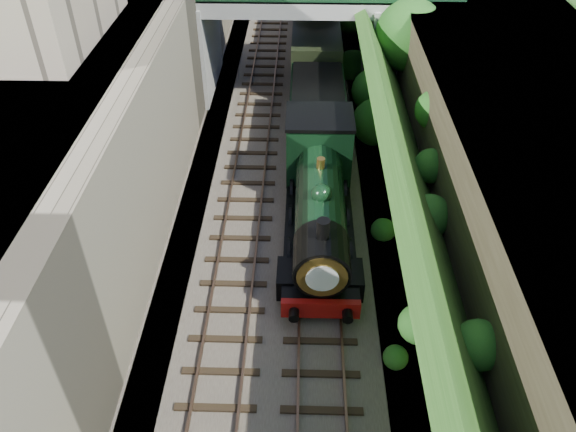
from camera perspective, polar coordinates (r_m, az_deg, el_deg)
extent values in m
cube|color=#473F38|center=(31.42, 0.60, 9.75)|extent=(10.00, 90.00, 0.20)
cube|color=#756B56|center=(30.51, -10.13, 15.34)|extent=(1.00, 90.00, 7.00)
cube|color=#262628|center=(31.38, -16.63, 15.03)|extent=(6.00, 90.00, 7.00)
cube|color=#262628|center=(31.40, 18.79, 13.85)|extent=(8.00, 90.00, 6.25)
cube|color=#1E4714|center=(30.59, 10.32, 13.74)|extent=(4.02, 90.00, 6.36)
sphere|color=#194C14|center=(16.11, 18.79, -12.30)|extent=(1.39, 1.39, 1.39)
sphere|color=#194C14|center=(18.40, 13.10, -10.67)|extent=(1.30, 1.30, 1.30)
sphere|color=#194C14|center=(20.42, 14.19, 0.01)|extent=(1.58, 1.58, 1.58)
sphere|color=#194C14|center=(22.01, 14.31, 4.95)|extent=(1.34, 1.34, 1.34)
sphere|color=#194C14|center=(24.13, 14.71, 10.39)|extent=(1.67, 1.67, 1.67)
sphere|color=#194C14|center=(28.70, 8.87, 9.39)|extent=(2.37, 2.37, 2.37)
sphere|color=#194C14|center=(31.26, 8.66, 12.46)|extent=(2.39, 2.39, 2.39)
sphere|color=#194C14|center=(33.34, 11.30, 18.48)|extent=(1.42, 1.42, 1.42)
sphere|color=#194C14|center=(36.60, 6.57, 14.70)|extent=(2.25, 2.25, 2.25)
sphere|color=#194C14|center=(37.94, 9.70, 20.26)|extent=(1.36, 1.36, 1.36)
sphere|color=#194C14|center=(42.66, 6.45, 18.94)|extent=(1.76, 1.76, 1.76)
cube|color=black|center=(31.45, -3.10, 10.01)|extent=(2.50, 90.00, 0.07)
cube|color=brown|center=(31.47, -4.43, 10.16)|extent=(0.08, 90.00, 0.14)
cube|color=brown|center=(31.36, -1.78, 10.15)|extent=(0.08, 90.00, 0.14)
cube|color=black|center=(31.37, 2.83, 9.93)|extent=(2.50, 90.00, 0.07)
cube|color=brown|center=(31.31, 1.50, 10.11)|extent=(0.08, 90.00, 0.14)
cube|color=brown|center=(31.34, 4.16, 10.05)|extent=(0.08, 90.00, 0.14)
cube|color=gray|center=(34.39, -8.85, 17.02)|extent=(1.40, 6.40, 5.70)
cube|color=gray|center=(34.20, 9.91, 16.79)|extent=(2.40, 6.40, 5.70)
cylinder|color=black|center=(31.16, 11.65, 13.03)|extent=(0.30, 0.30, 4.40)
sphere|color=#194C14|center=(30.16, 12.30, 17.47)|extent=(3.60, 3.60, 3.60)
sphere|color=#194C14|center=(31.20, 12.88, 16.92)|extent=(2.40, 2.40, 2.40)
cube|color=black|center=(22.57, 3.11, -2.38)|extent=(2.40, 8.40, 0.60)
cube|color=black|center=(22.99, 3.13, 0.30)|extent=(2.70, 10.00, 0.35)
cube|color=maroon|center=(19.33, 3.33, -9.37)|extent=(2.70, 0.25, 0.70)
cylinder|color=black|center=(21.57, 3.27, 1.68)|extent=(1.90, 5.60, 1.90)
cylinder|color=black|center=(19.03, 3.43, -4.31)|extent=(1.96, 1.80, 1.96)
cylinder|color=white|center=(18.33, 3.49, -6.40)|extent=(1.10, 0.05, 1.10)
cylinder|color=black|center=(18.24, 3.58, -1.55)|extent=(0.44, 0.44, 0.90)
sphere|color=black|center=(20.17, 3.42, 2.24)|extent=(0.76, 0.76, 0.76)
cylinder|color=#A57F33|center=(21.59, 3.34, 5.29)|extent=(0.32, 0.32, 0.50)
cube|color=black|center=(24.46, 3.15, 7.05)|extent=(2.75, 2.40, 2.80)
cube|color=black|center=(23.73, 3.27, 10.03)|extent=(2.85, 2.50, 0.15)
cube|color=black|center=(20.43, -0.28, -6.37)|extent=(0.60, 1.40, 0.90)
cube|color=black|center=(20.52, 6.76, -6.47)|extent=(0.60, 1.40, 0.90)
cube|color=black|center=(29.28, 2.88, 8.15)|extent=(2.30, 6.00, 0.50)
cube|color=black|center=(29.15, 2.90, 8.58)|extent=(2.60, 6.00, 0.50)
cube|color=black|center=(28.57, 2.98, 10.66)|extent=(2.70, 6.00, 2.40)
cube|color=black|center=(28.01, 3.06, 12.91)|extent=(2.50, 5.60, 0.20)
cube|color=black|center=(40.66, 2.68, 17.15)|extent=(2.30, 17.00, 0.40)
cube|color=black|center=(40.57, 2.69, 17.48)|extent=(2.50, 17.00, 0.50)
cube|color=black|center=(40.05, 2.76, 19.48)|extent=(2.80, 18.00, 2.70)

